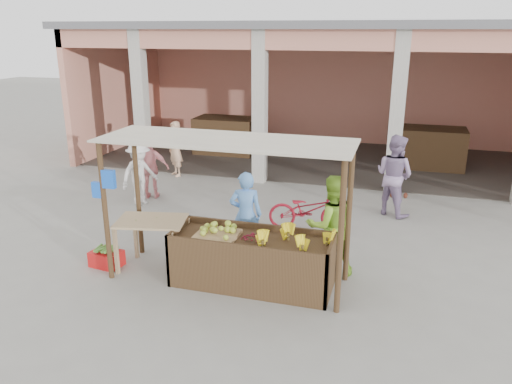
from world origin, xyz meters
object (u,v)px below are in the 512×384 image
(motorcycle, at_px, (308,209))
(red_crate, at_px, (107,258))
(side_table, at_px, (152,228))
(vendor_green, at_px, (331,223))
(vendor_blue, at_px, (246,212))
(fruit_stall, at_px, (252,262))

(motorcycle, bearing_deg, red_crate, 120.22)
(side_table, distance_m, vendor_green, 3.04)
(vendor_green, height_order, motorcycle, vendor_green)
(red_crate, bearing_deg, side_table, 15.16)
(side_table, height_order, vendor_blue, vendor_blue)
(side_table, distance_m, vendor_blue, 1.69)
(fruit_stall, bearing_deg, side_table, 178.91)
(red_crate, bearing_deg, motorcycle, 48.54)
(vendor_green, bearing_deg, red_crate, -12.06)
(side_table, height_order, red_crate, side_table)
(vendor_blue, bearing_deg, red_crate, 12.40)
(fruit_stall, bearing_deg, vendor_blue, 112.80)
(fruit_stall, xyz_separation_m, motorcycle, (0.43, 2.61, 0.05))
(vendor_green, bearing_deg, vendor_blue, -33.08)
(fruit_stall, height_order, vendor_blue, vendor_blue)
(red_crate, distance_m, vendor_green, 3.99)
(vendor_blue, height_order, vendor_green, vendor_green)
(vendor_green, distance_m, motorcycle, 2.03)
(red_crate, height_order, vendor_green, vendor_green)
(side_table, relative_size, vendor_blue, 0.74)
(fruit_stall, bearing_deg, motorcycle, 80.74)
(vendor_blue, height_order, motorcycle, vendor_blue)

